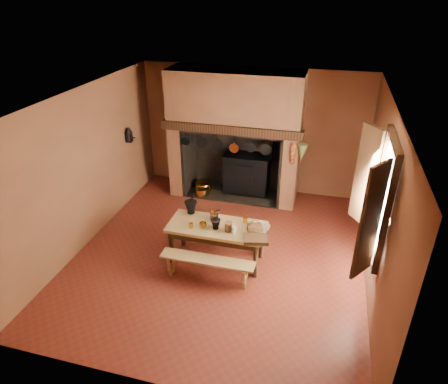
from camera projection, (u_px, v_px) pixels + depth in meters
The scene contains 28 objects.
floor at pixel (220, 253), 7.21m from camera, with size 5.50×5.50×0.00m, color maroon.
ceiling at pixel (219, 100), 5.90m from camera, with size 5.50×5.50×0.00m, color silver.
back_wall at pixel (253, 131), 8.91m from camera, with size 5.00×0.02×2.80m, color brown.
wall_left at pixel (85, 168), 7.13m from camera, with size 0.02×5.50×2.80m, color brown.
wall_right at pixel (380, 204), 5.99m from camera, with size 0.02×5.50×2.80m, color brown.
wall_front at pixel (150, 298), 4.21m from camera, with size 5.00×0.02×2.80m, color brown.
chimney_breast at pixel (235, 118), 8.40m from camera, with size 2.95×0.96×2.80m.
iron_range at pixel (247, 173), 9.09m from camera, with size 1.12×0.55×1.60m.
hearth_pans at pixel (202, 188), 9.30m from camera, with size 0.51×0.62×0.20m.
hanging_pans at pixel (227, 146), 8.20m from camera, with size 1.92×0.29×0.27m.
onion_string at pixel (293, 154), 7.89m from camera, with size 0.12×0.10×0.46m, color #B04E20, non-canonical shape.
herb_bunch at pixel (302, 153), 7.83m from camera, with size 0.20×0.20×0.35m, color olive.
window at pixel (375, 197), 5.54m from camera, with size 0.39×1.75×1.76m.
wall_coffee_mill at pixel (129, 134), 8.38m from camera, with size 0.23×0.16×0.31m.
work_table at pixel (217, 231), 6.77m from camera, with size 1.65×0.73×0.71m.
bench_front at pixel (207, 264), 6.42m from camera, with size 1.54×0.27×0.43m.
bench_back at pixel (226, 227), 7.46m from camera, with size 1.34×0.24×0.38m.
mortar_large at pixel (191, 207), 7.03m from camera, with size 0.23×0.23×0.38m.
mortar_small at pixel (216, 223), 6.60m from camera, with size 0.17×0.17×0.29m.
coffee_grinder at pixel (214, 216), 6.85m from camera, with size 0.20×0.17×0.21m.
brass_mug_a at pixel (191, 225), 6.65m from camera, with size 0.08×0.08×0.08m, color gold.
brass_mug_b at pixel (245, 220), 6.79m from camera, with size 0.08×0.08×0.09m, color gold.
mixing_bowl at pixel (260, 228), 6.57m from camera, with size 0.32×0.32×0.08m, color beige.
stoneware_crock at pixel (229, 227), 6.54m from camera, with size 0.13×0.13×0.16m, color brown.
glass_jar at pixel (234, 230), 6.47m from camera, with size 0.08×0.08×0.14m, color beige.
wicker_basket at pixel (255, 228), 6.51m from camera, with size 0.28×0.24×0.23m.
wooden_tray at pixel (256, 239), 6.30m from camera, with size 0.39×0.28×0.07m, color #331F10.
brass_cup at pixel (203, 225), 6.64m from camera, with size 0.12×0.12×0.10m, color gold.
Camera 1 is at (1.58, -5.64, 4.36)m, focal length 32.00 mm.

